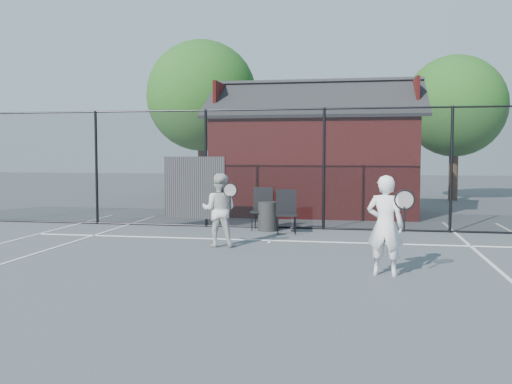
% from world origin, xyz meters
% --- Properties ---
extents(ground, '(80.00, 80.00, 0.00)m').
position_xyz_m(ground, '(0.00, 0.00, 0.00)').
color(ground, '#4A4F54').
rests_on(ground, ground).
extents(court_lines, '(11.02, 18.00, 0.01)m').
position_xyz_m(court_lines, '(0.00, -1.32, 0.01)').
color(court_lines, white).
rests_on(court_lines, ground).
extents(fence, '(22.04, 3.00, 3.00)m').
position_xyz_m(fence, '(-0.30, 5.00, 1.45)').
color(fence, black).
rests_on(fence, ground).
extents(clubhouse, '(6.50, 4.36, 4.19)m').
position_xyz_m(clubhouse, '(0.50, 9.00, 1.61)').
color(clubhouse, maroon).
rests_on(clubhouse, ground).
extents(tree_left, '(4.48, 4.48, 6.44)m').
position_xyz_m(tree_left, '(-4.50, 13.50, 4.19)').
color(tree_left, '#331E14').
rests_on(tree_left, ground).
extents(tree_right, '(3.97, 3.97, 5.70)m').
position_xyz_m(tree_right, '(5.50, 14.50, 3.71)').
color(tree_right, '#331E14').
rests_on(tree_right, ground).
extents(player_front, '(0.73, 0.57, 1.56)m').
position_xyz_m(player_front, '(2.28, -0.12, 0.78)').
color(player_front, white).
rests_on(player_front, ground).
extents(player_back, '(0.81, 0.61, 1.48)m').
position_xyz_m(player_back, '(-0.92, 2.08, 0.74)').
color(player_back, silver).
rests_on(player_back, ground).
extents(chair_left, '(0.50, 0.52, 1.02)m').
position_xyz_m(chair_left, '(-0.48, 4.60, 0.51)').
color(chair_left, black).
rests_on(chair_left, ground).
extents(chair_right, '(0.56, 0.58, 1.01)m').
position_xyz_m(chair_right, '(0.19, 4.10, 0.50)').
color(chair_right, black).
rests_on(chair_right, ground).
extents(waste_bin, '(0.55, 0.55, 0.71)m').
position_xyz_m(waste_bin, '(-0.32, 4.52, 0.35)').
color(waste_bin, '#272727').
rests_on(waste_bin, ground).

